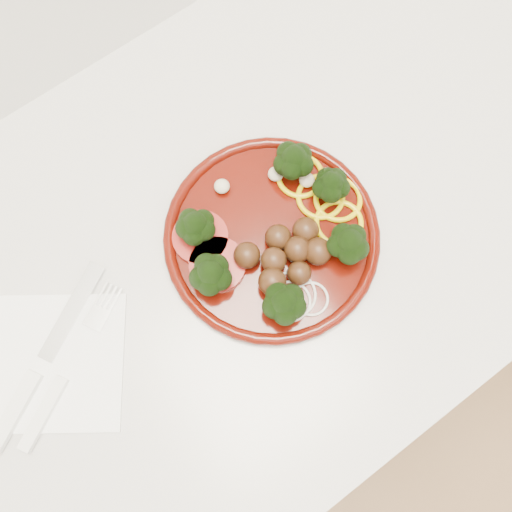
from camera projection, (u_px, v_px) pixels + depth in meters
counter at (151, 373)px, 1.07m from camera, size 2.40×0.60×0.90m
plate at (275, 237)px, 0.65m from camera, size 0.25×0.25×0.06m
napkin at (55, 362)px, 0.63m from camera, size 0.21×0.21×0.00m
knife at (33, 378)px, 0.62m from camera, size 0.21×0.12×0.01m
fork at (55, 393)px, 0.62m from camera, size 0.18×0.11×0.01m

